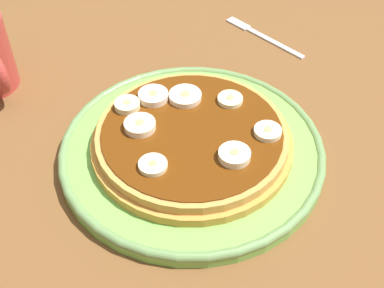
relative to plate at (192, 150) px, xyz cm
name	(u,v)px	position (x,y,z in cm)	size (l,w,h in cm)	color
ground_plane	(192,165)	(0.00, 0.00, -2.38)	(140.00, 140.00, 3.00)	brown
plate	(192,150)	(0.00, 0.00, 0.00)	(27.32, 27.32, 1.63)	#72B74C
pancake_stack	(191,140)	(0.01, -0.12, 1.55)	(20.51, 20.51, 2.21)	#C18839
banana_slice_0	(153,165)	(1.46, -5.91, 2.86)	(2.73, 2.73, 0.74)	#F3EFBB
banana_slice_1	(234,156)	(5.43, 0.71, 3.00)	(3.08, 3.08, 1.02)	#F6EBC2
banana_slice_2	(185,97)	(-4.35, 2.63, 2.93)	(3.50, 3.50, 0.87)	#F8E1C4
banana_slice_3	(155,96)	(-6.47, 0.21, 2.99)	(3.21, 3.21, 1.00)	#F3E2C5
banana_slice_4	(140,126)	(-3.62, -3.77, 3.00)	(3.18, 3.18, 1.01)	#FCE8BE
banana_slice_5	(268,132)	(5.05, 5.55, 2.89)	(2.78, 2.78, 0.79)	beige
banana_slice_6	(127,105)	(-7.05, -2.95, 2.96)	(2.67, 2.67, 0.94)	#F6EFB8
banana_slice_7	(230,100)	(-0.97, 6.03, 2.87)	(2.67, 2.67, 0.75)	#FAF4B3
fork	(260,34)	(-11.57, 21.44, -0.63)	(13.04, 1.99, 0.50)	silver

